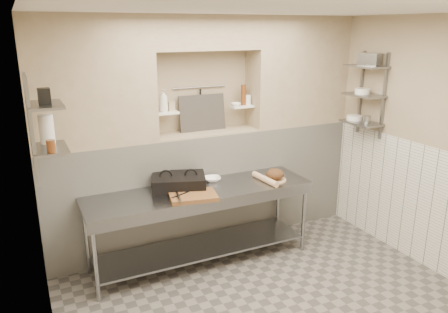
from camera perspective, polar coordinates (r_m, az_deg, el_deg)
ceiling at (r=3.71m, az=8.71°, el=19.31°), size 4.00×3.90×0.10m
wall_left at (r=3.32m, az=-23.56°, el=-7.19°), size 0.10×3.90×2.80m
wall_right at (r=5.29m, az=26.74°, el=0.96°), size 0.10×3.90×2.80m
wall_back at (r=5.62m, az=-3.41°, el=3.57°), size 4.00×0.10×2.80m
backwall_lower at (r=5.60m, az=-2.32°, el=-3.95°), size 4.00×0.40×1.40m
alcove_sill at (r=5.40m, az=-2.40°, el=3.13°), size 1.30×0.40×0.02m
backwall_pillar_left at (r=4.91m, az=-17.04°, el=9.29°), size 1.35×0.40×1.40m
backwall_pillar_right at (r=5.92m, az=9.59°, el=10.90°), size 1.35×0.40×1.40m
backwall_header at (r=5.25m, az=-2.57°, el=15.87°), size 1.30×0.40×0.40m
wainscot_left at (r=3.65m, az=-21.27°, el=-17.21°), size 0.02×3.90×1.40m
wainscot_right at (r=5.45m, az=25.40°, el=-6.21°), size 0.02×3.90×1.40m
alcove_shelf_left at (r=5.16m, az=-7.57°, el=5.69°), size 0.28×0.16×0.02m
alcove_shelf_right at (r=5.55m, az=2.34°, el=6.57°), size 0.28×0.16×0.02m
utensil_rail at (r=5.45m, az=-3.19°, el=9.04°), size 0.70×0.02×0.02m
hanging_steel at (r=5.46m, az=-3.08°, el=7.24°), size 0.02×0.02×0.30m
splash_panel at (r=5.44m, az=-2.85°, el=5.71°), size 0.60×0.08×0.45m
shelf_rail_left_a at (r=4.41m, az=-24.01°, el=3.87°), size 0.03×0.03×0.95m
shelf_rail_left_b at (r=4.02m, az=-23.76°, el=2.78°), size 0.03×0.03×0.95m
wall_shelf_left_lower at (r=4.27m, az=-21.78°, el=0.95°), size 0.30×0.50×0.02m
wall_shelf_left_upper at (r=4.19m, az=-22.36°, el=6.23°), size 0.30×0.50×0.03m
shelf_rail_right_a at (r=5.97m, az=17.43°, el=8.00°), size 0.03×0.03×1.05m
shelf_rail_right_b at (r=5.69m, az=20.15°, el=7.36°), size 0.03×0.03×1.05m
wall_shelf_right_lower at (r=5.80m, az=17.47°, el=4.23°), size 0.30×0.50×0.02m
wall_shelf_right_mid at (r=5.74m, az=17.78°, el=7.65°), size 0.30×0.50×0.02m
wall_shelf_right_upper at (r=5.70m, az=18.09°, el=11.12°), size 0.30×0.50×0.03m
prep_table at (r=5.03m, az=-3.03°, el=-7.14°), size 2.60×0.70×0.90m
panini_press at (r=4.95m, az=-5.95°, el=-3.37°), size 0.70×0.59×0.16m
cutting_board at (r=4.70m, az=-4.05°, el=-5.18°), size 0.56×0.44×0.04m
knife_blade at (r=4.68m, az=-5.73°, el=-5.02°), size 0.23×0.12×0.01m
tongs at (r=4.61m, az=-5.97°, el=-5.21°), size 0.08×0.27×0.03m
mixing_bowl at (r=5.20m, az=-1.53°, el=-2.96°), size 0.24×0.24×0.05m
rolling_pin at (r=5.19m, az=5.38°, el=-2.96°), size 0.11×0.46×0.07m
bread_board at (r=5.26m, az=6.66°, el=-3.04°), size 0.27×0.27×0.02m
bread_loaf at (r=5.23m, az=6.68°, el=-2.30°), size 0.22×0.22×0.13m
bottle_soap at (r=5.14m, az=-7.90°, el=7.24°), size 0.11×0.11×0.26m
jar_alcove at (r=5.21m, az=-6.91°, el=6.55°), size 0.07×0.07×0.11m
bowl_alcove at (r=5.50m, az=1.58°, el=6.83°), size 0.16×0.16×0.04m
condiment_a at (r=5.59m, az=2.66°, el=7.85°), size 0.06×0.06×0.21m
condiment_b at (r=5.56m, az=2.55°, el=8.04°), size 0.06×0.06×0.26m
condiment_c at (r=5.59m, az=3.16°, el=7.40°), size 0.07×0.07×0.12m
jug_left at (r=4.40m, az=-22.17°, el=3.36°), size 0.14×0.14×0.27m
jar_left at (r=4.07m, az=-21.67°, el=1.25°), size 0.07×0.07×0.11m
box_left_upper at (r=4.11m, az=-22.43°, el=7.26°), size 0.10×0.10×0.14m
bowl_right at (r=5.88m, az=16.64°, el=4.89°), size 0.19×0.19×0.06m
canister_right at (r=5.72m, az=18.17°, el=4.61°), size 0.09×0.09×0.09m
bowl_right_mid at (r=5.75m, az=17.60°, el=8.15°), size 0.18×0.18×0.07m
basket_right at (r=5.66m, az=18.52°, el=11.94°), size 0.27×0.29×0.15m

